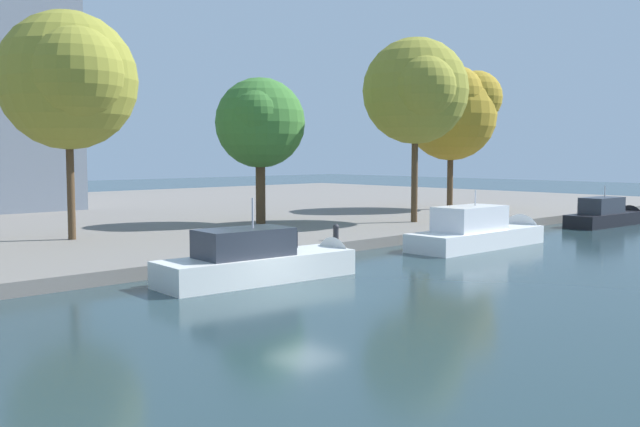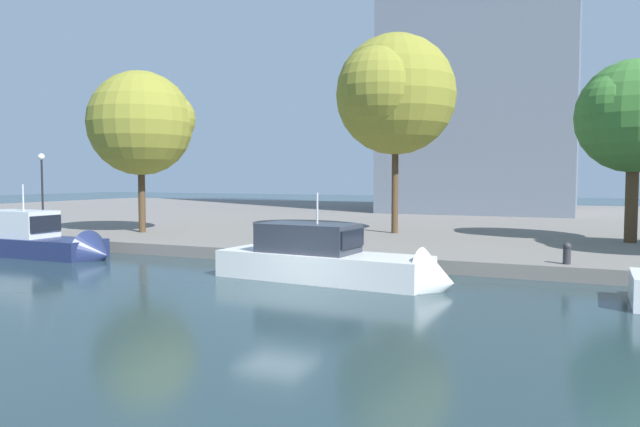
{
  "view_description": "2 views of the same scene",
  "coord_description": "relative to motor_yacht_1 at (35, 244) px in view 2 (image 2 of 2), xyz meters",
  "views": [
    {
      "loc": [
        -17.82,
        -19.4,
        5.18
      ],
      "look_at": [
        2.62,
        1.94,
        2.7
      ],
      "focal_mm": 40.28,
      "sensor_mm": 36.0,
      "label": 1
    },
    {
      "loc": [
        9.53,
        -17.9,
        3.99
      ],
      "look_at": [
        -1.03,
        6.05,
        2.41
      ],
      "focal_mm": 33.54,
      "sensor_mm": 36.0,
      "label": 2
    }
  ],
  "objects": [
    {
      "name": "ground_plane",
      "position": [
        15.98,
        -3.94,
        -0.61
      ],
      "size": [
        220.0,
        220.0,
        0.0
      ],
      "primitive_type": "plane",
      "color": "#23383D"
    },
    {
      "name": "tree_1",
      "position": [
        0.61,
        7.85,
        6.76
      ],
      "size": [
        6.4,
        6.4,
        9.95
      ],
      "color": "#4C3823",
      "rests_on": "dock_promenade"
    },
    {
      "name": "motor_yacht_1",
      "position": [
        0.0,
        0.0,
        0.0
      ],
      "size": [
        9.61,
        2.47,
        4.55
      ],
      "rotation": [
        0.0,
        0.0,
        -0.0
      ],
      "color": "navy",
      "rests_on": "ground_plane"
    },
    {
      "name": "dock_promenade",
      "position": [
        15.98,
        30.07,
        -0.32
      ],
      "size": [
        120.0,
        55.0,
        0.58
      ],
      "primitive_type": "cube",
      "color": "slate",
      "rests_on": "ground_plane"
    },
    {
      "name": "tree_0",
      "position": [
        14.97,
        13.14,
        8.61
      ],
      "size": [
        7.28,
        7.89,
        12.07
      ],
      "color": "#4C3823",
      "rests_on": "dock_promenade"
    },
    {
      "name": "mooring_bollard_1",
      "position": [
        24.99,
        3.44,
        0.43
      ],
      "size": [
        0.33,
        0.33,
        0.86
      ],
      "color": "#2D2D33",
      "rests_on": "dock_promenade"
    },
    {
      "name": "motor_yacht_2",
      "position": [
        16.85,
        -0.78,
        -0.03
      ],
      "size": [
        9.6,
        3.22,
        4.29
      ],
      "rotation": [
        0.0,
        0.0,
        -0.08
      ],
      "color": "silver",
      "rests_on": "ground_plane"
    },
    {
      "name": "tree_3",
      "position": [
        27.72,
        13.23,
        6.67
      ],
      "size": [
        5.86,
        5.86,
        9.52
      ],
      "color": "#4C3823",
      "rests_on": "dock_promenade"
    },
    {
      "name": "lamp_post",
      "position": [
        -4.92,
        4.84,
        2.95
      ],
      "size": [
        0.4,
        0.4,
        4.88
      ],
      "color": "black",
      "rests_on": "dock_promenade"
    }
  ]
}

